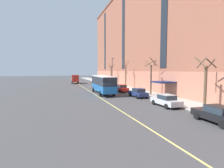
# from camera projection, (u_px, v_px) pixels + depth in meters

# --- Properties ---
(ground_plane) EXTENTS (260.00, 260.00, 0.00)m
(ground_plane) POSITION_uv_depth(u_px,v_px,m) (104.00, 98.00, 29.59)
(ground_plane) COLOR #424244
(sidewalk) EXTENTS (4.77, 160.00, 0.15)m
(sidewalk) POSITION_uv_depth(u_px,v_px,m) (144.00, 93.00, 35.19)
(sidewalk) COLOR #ADA89E
(sidewalk) RESTS_ON ground
(apartment_facade) EXTENTS (15.20, 110.00, 29.73)m
(apartment_facade) POSITION_uv_depth(u_px,v_px,m) (191.00, 17.00, 33.72)
(apartment_facade) COLOR #935642
(apartment_facade) RESTS_ON ground
(city_bus) EXTENTS (2.98, 10.80, 3.52)m
(city_bus) POSITION_uv_depth(u_px,v_px,m) (103.00, 84.00, 34.05)
(city_bus) COLOR #19569E
(city_bus) RESTS_ON ground
(parked_car_silver_0) EXTENTS (1.94, 4.29, 1.56)m
(parked_car_silver_0) POSITION_uv_depth(u_px,v_px,m) (99.00, 82.00, 56.57)
(parked_car_silver_0) COLOR #B7B7BC
(parked_car_silver_0) RESTS_ON ground
(parked_car_black_2) EXTENTS (2.06, 4.45, 1.56)m
(parked_car_black_2) POSITION_uv_depth(u_px,v_px,m) (110.00, 85.00, 45.32)
(parked_car_black_2) COLOR black
(parked_car_black_2) RESTS_ON ground
(parked_car_navy_3) EXTENTS (2.01, 4.31, 1.56)m
(parked_car_navy_3) POSITION_uv_depth(u_px,v_px,m) (138.00, 93.00, 29.85)
(parked_car_navy_3) COLOR navy
(parked_car_navy_3) RESTS_ON ground
(parked_car_silver_4) EXTENTS (1.94, 4.62, 1.56)m
(parked_car_silver_4) POSITION_uv_depth(u_px,v_px,m) (166.00, 100.00, 22.20)
(parked_car_silver_4) COLOR #B7B7BC
(parked_car_silver_4) RESTS_ON ground
(parked_car_black_5) EXTENTS (2.06, 4.49, 1.56)m
(parked_car_black_5) POSITION_uv_depth(u_px,v_px,m) (217.00, 114.00, 15.14)
(parked_car_black_5) COLOR black
(parked_car_black_5) RESTS_ON ground
(parked_car_red_6) EXTENTS (1.93, 4.49, 1.56)m
(parked_car_red_6) POSITION_uv_depth(u_px,v_px,m) (121.00, 88.00, 37.58)
(parked_car_red_6) COLOR #B21E19
(parked_car_red_6) RESTS_ON ground
(parked_car_silver_7) EXTENTS (1.90, 4.79, 1.56)m
(parked_car_silver_7) POSITION_uv_depth(u_px,v_px,m) (95.00, 81.00, 62.35)
(parked_car_silver_7) COLOR #B7B7BC
(parked_car_silver_7) RESTS_ON ground
(box_truck) EXTENTS (2.58, 6.98, 3.02)m
(box_truck) POSITION_uv_depth(u_px,v_px,m) (75.00, 79.00, 61.28)
(box_truck) COLOR maroon
(box_truck) RESTS_ON ground
(street_tree_near_corner) EXTENTS (1.71, 1.78, 6.05)m
(street_tree_near_corner) POSITION_uv_depth(u_px,v_px,m) (205.00, 82.00, 20.26)
(street_tree_near_corner) COLOR brown
(street_tree_near_corner) RESTS_ON sidewalk
(street_tree_mid_block) EXTENTS (2.09, 2.10, 6.78)m
(street_tree_mid_block) POSITION_uv_depth(u_px,v_px,m) (151.00, 76.00, 31.99)
(street_tree_mid_block) COLOR brown
(street_tree_mid_block) RESTS_ON sidewalk
(street_tree_far_uptown) EXTENTS (1.68, 1.58, 6.90)m
(street_tree_far_uptown) POSITION_uv_depth(u_px,v_px,m) (126.00, 74.00, 43.78)
(street_tree_far_uptown) COLOR brown
(street_tree_far_uptown) RESTS_ON sidewalk
(street_tree_far_downtown) EXTENTS (1.87, 1.67, 6.79)m
(street_tree_far_downtown) POSITION_uv_depth(u_px,v_px,m) (111.00, 74.00, 55.55)
(street_tree_far_downtown) COLOR brown
(street_tree_far_downtown) RESTS_ON sidewalk
(street_lamp) EXTENTS (0.36, 1.48, 7.90)m
(street_lamp) POSITION_uv_depth(u_px,v_px,m) (112.00, 69.00, 48.83)
(street_lamp) COLOR #2D2D30
(street_lamp) RESTS_ON sidewalk
(lane_centerline) EXTENTS (0.16, 140.00, 0.01)m
(lane_centerline) POSITION_uv_depth(u_px,v_px,m) (96.00, 95.00, 32.25)
(lane_centerline) COLOR #E0D66B
(lane_centerline) RESTS_ON ground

